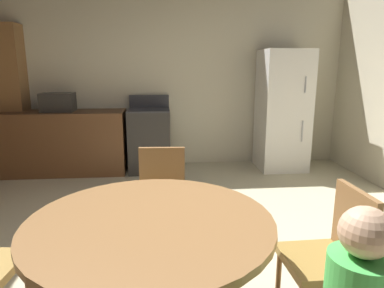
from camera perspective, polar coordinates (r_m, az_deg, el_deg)
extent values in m
plane|color=beige|center=(2.66, -1.34, -22.07)|extent=(14.00, 14.00, 0.00)
cube|color=beige|center=(5.37, -3.74, 10.97)|extent=(5.64, 0.12, 2.70)
cube|color=brown|center=(5.28, -21.05, 0.25)|extent=(1.85, 0.60, 0.90)
cube|color=olive|center=(5.60, -28.04, 6.50)|extent=(0.44, 0.36, 2.10)
cube|color=#2D2B28|center=(5.08, -7.09, 0.55)|extent=(0.60, 0.60, 0.90)
cube|color=#38383D|center=(5.00, -7.24, 5.70)|extent=(0.60, 0.60, 0.02)
cube|color=#38383D|center=(5.27, -7.17, 7.16)|extent=(0.60, 0.04, 0.18)
cube|color=white|center=(5.27, 14.88, 5.40)|extent=(0.68, 0.66, 1.76)
cylinder|color=#B2B2B7|center=(4.99, 18.45, 9.40)|extent=(0.02, 0.02, 0.22)
cylinder|color=#B2B2B7|center=(5.06, 17.93, 2.05)|extent=(0.02, 0.02, 0.30)
cube|color=#2D2B28|center=(5.19, -21.48, 6.51)|extent=(0.44, 0.32, 0.26)
cylinder|color=olive|center=(2.00, -6.66, -22.75)|extent=(0.14, 0.14, 0.72)
cylinder|color=olive|center=(1.81, -6.97, -12.91)|extent=(1.27, 1.27, 0.04)
cylinder|color=olive|center=(2.35, 14.18, -21.44)|extent=(0.03, 0.03, 0.43)
cylinder|color=olive|center=(2.48, 22.03, -20.06)|extent=(0.03, 0.03, 0.43)
cube|color=#A37F3D|center=(2.16, 20.64, -17.89)|extent=(0.41, 0.41, 0.05)
cube|color=olive|center=(2.15, 25.47, -12.19)|extent=(0.05, 0.38, 0.42)
cylinder|color=olive|center=(2.73, -1.52, -15.77)|extent=(0.03, 0.03, 0.43)
cylinder|color=olive|center=(2.75, -8.89, -15.71)|extent=(0.03, 0.03, 0.43)
cylinder|color=olive|center=(3.04, -1.57, -12.70)|extent=(0.03, 0.03, 0.43)
cylinder|color=olive|center=(3.05, -8.12, -12.67)|extent=(0.03, 0.03, 0.43)
cube|color=#A37F3D|center=(2.79, -5.12, -9.85)|extent=(0.42, 0.42, 0.05)
cube|color=olive|center=(2.89, -5.01, -4.62)|extent=(0.38, 0.06, 0.42)
sphere|color=#D6A884|center=(1.26, 27.00, -13.00)|extent=(0.17, 0.17, 0.17)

